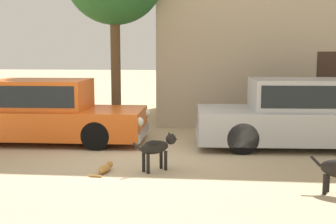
{
  "coord_description": "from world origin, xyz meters",
  "views": [
    {
      "loc": [
        1.7,
        -8.49,
        2.12
      ],
      "look_at": [
        0.85,
        0.2,
        0.9
      ],
      "focal_mm": 46.94,
      "sensor_mm": 36.0,
      "label": 1
    }
  ],
  "objects_px": {
    "parked_sedan_nearest": "(44,112)",
    "stray_cat": "(105,168)",
    "stray_dog_spotted": "(157,147)",
    "parked_sedan_second": "(300,114)"
  },
  "relations": [
    {
      "from": "stray_cat",
      "to": "parked_sedan_nearest",
      "type": "bearing_deg",
      "value": 52.41
    },
    {
      "from": "parked_sedan_second",
      "to": "stray_dog_spotted",
      "type": "relative_size",
      "value": 6.18
    },
    {
      "from": "stray_dog_spotted",
      "to": "stray_cat",
      "type": "distance_m",
      "value": 1.0
    },
    {
      "from": "parked_sedan_second",
      "to": "stray_cat",
      "type": "bearing_deg",
      "value": -149.7
    },
    {
      "from": "parked_sedan_second",
      "to": "stray_cat",
      "type": "xyz_separation_m",
      "value": [
        -3.81,
        -2.48,
        -0.67
      ]
    },
    {
      "from": "parked_sedan_nearest",
      "to": "stray_cat",
      "type": "height_order",
      "value": "parked_sedan_nearest"
    },
    {
      "from": "parked_sedan_nearest",
      "to": "parked_sedan_second",
      "type": "bearing_deg",
      "value": -0.88
    },
    {
      "from": "parked_sedan_nearest",
      "to": "stray_dog_spotted",
      "type": "distance_m",
      "value": 3.69
    },
    {
      "from": "stray_dog_spotted",
      "to": "stray_cat",
      "type": "xyz_separation_m",
      "value": [
        -0.9,
        -0.22,
        -0.36
      ]
    },
    {
      "from": "parked_sedan_nearest",
      "to": "parked_sedan_second",
      "type": "distance_m",
      "value": 5.84
    }
  ]
}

